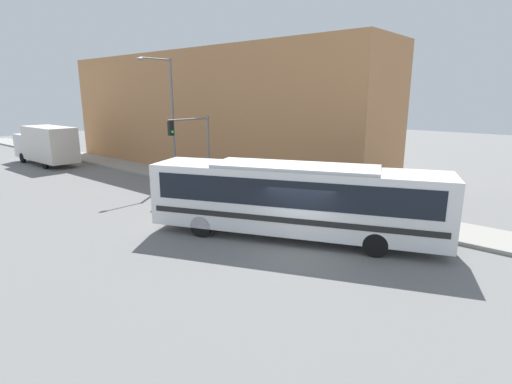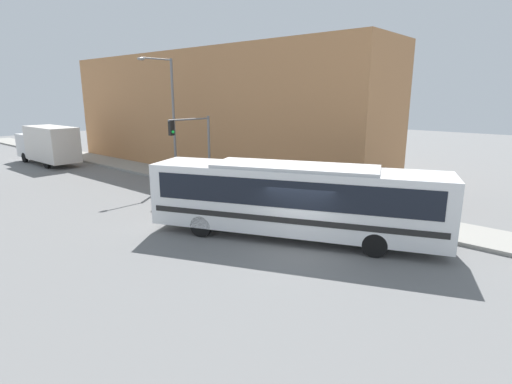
% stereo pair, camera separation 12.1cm
% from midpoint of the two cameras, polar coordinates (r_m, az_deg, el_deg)
% --- Properties ---
extents(ground_plane, '(120.00, 120.00, 0.00)m').
position_cam_midpoint_polar(ground_plane, '(16.45, 6.65, -8.01)').
color(ground_plane, slate).
extents(sidewalk, '(2.85, 70.00, 0.17)m').
position_cam_midpoint_polar(sidewalk, '(34.57, -15.77, 3.23)').
color(sidewalk, gray).
rests_on(sidewalk, ground_plane).
extents(building_facade, '(6.00, 31.05, 9.41)m').
position_cam_midpoint_polar(building_facade, '(34.05, -6.63, 11.33)').
color(building_facade, '#B27A4C').
rests_on(building_facade, ground_plane).
extents(city_bus, '(7.07, 12.47, 3.22)m').
position_cam_midpoint_polar(city_bus, '(17.04, 5.64, -0.65)').
color(city_bus, white).
rests_on(city_bus, ground_plane).
extents(delivery_truck, '(2.40, 8.18, 3.40)m').
position_cam_midpoint_polar(delivery_truck, '(40.10, -27.53, 6.10)').
color(delivery_truck, silver).
rests_on(delivery_truck, ground_plane).
extents(fire_hydrant, '(0.26, 0.36, 0.79)m').
position_cam_midpoint_polar(fire_hydrant, '(23.36, 2.45, 0.08)').
color(fire_hydrant, red).
rests_on(fire_hydrant, sidewalk).
extents(traffic_light_pole, '(3.28, 0.35, 4.56)m').
position_cam_midpoint_polar(traffic_light_pole, '(25.89, -8.61, 7.53)').
color(traffic_light_pole, slate).
rests_on(traffic_light_pole, sidewalk).
extents(street_lamp, '(2.77, 0.28, 8.34)m').
position_cam_midpoint_polar(street_lamp, '(29.29, -12.12, 11.46)').
color(street_lamp, slate).
rests_on(street_lamp, sidewalk).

